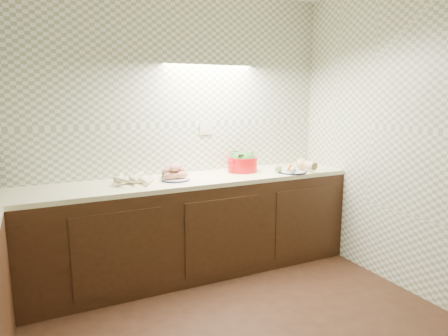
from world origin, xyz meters
name	(u,v)px	position (x,y,z in m)	size (l,w,h in m)	color
room	(245,98)	(0.00, 0.00, 1.63)	(3.60, 3.60, 2.60)	black
counter	(98,285)	(-0.68, 0.68, 0.45)	(3.60, 3.60, 0.90)	black
parsnip_pile	(132,180)	(-0.25, 1.51, 0.93)	(0.39, 0.38, 0.08)	beige
sweet_potato_plate	(175,174)	(0.12, 1.49, 0.96)	(0.25, 0.25, 0.15)	#13183D
onion_bowl	(169,173)	(0.11, 1.62, 0.94)	(0.14, 0.14, 0.11)	black
dutch_oven	(242,162)	(0.85, 1.59, 1.00)	(0.37, 0.37, 0.20)	red
veg_plate	(297,167)	(1.32, 1.34, 0.95)	(0.37, 0.28, 0.13)	#13183D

